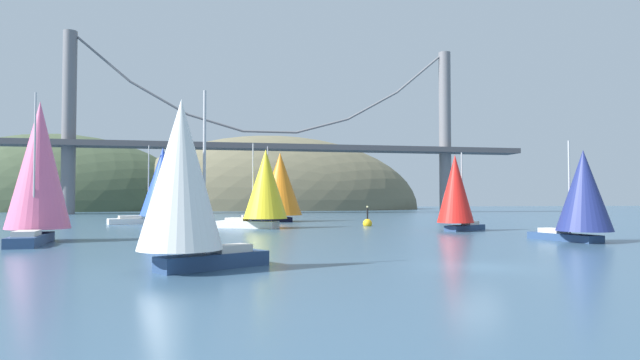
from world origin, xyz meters
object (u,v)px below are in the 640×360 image
sailboat_red_spinnaker (456,191)px  sailboat_pink_spinnaker (39,168)px  sailboat_white_mainsail (183,179)px  sailboat_orange_sail (279,185)px  sailboat_navy_sail (582,193)px  sailboat_blue_spinnaker (161,184)px  channel_buoy (367,223)px  sailboat_yellow_sail (264,187)px

sailboat_red_spinnaker → sailboat_pink_spinnaker: sailboat_pink_spinnaker is taller
sailboat_white_mainsail → sailboat_orange_sail: sailboat_orange_sail is taller
sailboat_navy_sail → sailboat_pink_spinnaker: (-40.25, 8.36, 1.89)m
sailboat_navy_sail → sailboat_blue_spinnaker: (-33.95, 38.22, 1.57)m
sailboat_red_spinnaker → sailboat_blue_spinnaker: 38.72m
sailboat_orange_sail → sailboat_blue_spinnaker: (-15.94, -1.87, 0.10)m
sailboat_blue_spinnaker → channel_buoy: (24.76, -12.32, -4.89)m
sailboat_pink_spinnaker → sailboat_blue_spinnaker: sailboat_pink_spinnaker is taller
sailboat_white_mainsail → sailboat_red_spinnaker: size_ratio=1.05×
sailboat_white_mainsail → channel_buoy: bearing=62.0°
sailboat_orange_sail → sailboat_pink_spinnaker: 38.74m
sailboat_navy_sail → sailboat_pink_spinnaker: bearing=168.3°
sailboat_yellow_sail → sailboat_pink_spinnaker: bearing=-140.8°
sailboat_orange_sail → channel_buoy: size_ratio=4.04×
sailboat_blue_spinnaker → sailboat_yellow_sail: bearing=-50.3°
sailboat_yellow_sail → channel_buoy: size_ratio=3.57×
sailboat_orange_sail → sailboat_navy_sail: bearing=-65.8°
sailboat_red_spinnaker → channel_buoy: 13.23m
channel_buoy → sailboat_pink_spinnaker: bearing=-150.5°
sailboat_navy_sail → channel_buoy: bearing=109.5°
sailboat_white_mainsail → sailboat_pink_spinnaker: 22.37m
sailboat_orange_sail → sailboat_blue_spinnaker: bearing=-173.3°
sailboat_orange_sail → sailboat_red_spinnaker: sailboat_orange_sail is taller
sailboat_white_mainsail → sailboat_orange_sail: (10.61, 50.78, 0.99)m
sailboat_red_spinnaker → sailboat_blue_spinnaker: (-30.73, 23.52, 1.18)m
sailboat_orange_sail → sailboat_yellow_sail: sailboat_orange_sail is taller
sailboat_orange_sail → sailboat_blue_spinnaker: 16.05m
sailboat_yellow_sail → channel_buoy: bearing=10.9°
sailboat_red_spinnaker → sailboat_blue_spinnaker: size_ratio=0.77×
sailboat_orange_sail → sailboat_blue_spinnaker: size_ratio=1.02×
sailboat_navy_sail → sailboat_yellow_sail: (-21.71, 23.49, 0.90)m
sailboat_pink_spinnaker → sailboat_blue_spinnaker: 30.52m
sailboat_orange_sail → sailboat_navy_sail: (18.01, -40.08, -1.48)m
sailboat_white_mainsail → sailboat_pink_spinnaker: (-11.62, 19.06, 1.41)m
sailboat_orange_sail → channel_buoy: (8.83, -14.18, -4.79)m
sailboat_white_mainsail → channel_buoy: 41.61m
sailboat_white_mainsail → sailboat_navy_sail: sailboat_white_mainsail is taller
sailboat_yellow_sail → channel_buoy: (12.52, 2.41, -4.22)m
sailboat_navy_sail → sailboat_white_mainsail: bearing=-159.5°
sailboat_orange_sail → channel_buoy: sailboat_orange_sail is taller
sailboat_yellow_sail → sailboat_orange_sail: bearing=77.4°
sailboat_yellow_sail → sailboat_blue_spinnaker: bearing=129.7°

